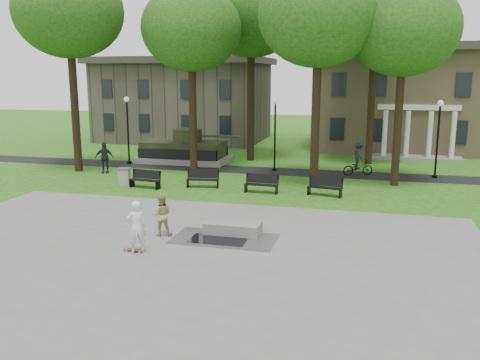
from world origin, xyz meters
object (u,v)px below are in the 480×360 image
object	(u,v)px
friend_watching	(161,215)
cyclist	(358,162)
park_bench_0	(145,179)
trash_bin	(124,176)
concrete_block	(233,228)
skateboarder	(136,227)

from	to	relation	value
friend_watching	cyclist	bearing A→B (deg)	-133.28
park_bench_0	trash_bin	size ratio (longest dim) A/B	1.92
concrete_block	park_bench_0	size ratio (longest dim) A/B	1.19
concrete_block	skateboarder	world-z (taller)	skateboarder
concrete_block	trash_bin	xyz separation A→B (m)	(-8.48, 7.40, 0.24)
concrete_block	park_bench_0	bearing A→B (deg)	135.08
trash_bin	friend_watching	bearing A→B (deg)	-54.99
concrete_block	cyclist	world-z (taller)	cyclist
skateboarder	trash_bin	bearing A→B (deg)	-95.98
friend_watching	cyclist	world-z (taller)	cyclist
concrete_block	skateboarder	distance (m)	4.09
concrete_block	park_bench_0	distance (m)	9.81
cyclist	park_bench_0	world-z (taller)	cyclist
skateboarder	friend_watching	distance (m)	2.04
park_bench_0	concrete_block	bearing A→B (deg)	-36.92
concrete_block	park_bench_0	world-z (taller)	park_bench_0
concrete_block	skateboarder	xyz separation A→B (m)	(-2.72, -2.97, 0.72)
concrete_block	friend_watching	xyz separation A→B (m)	(-2.64, -0.93, 0.61)
concrete_block	skateboarder	size ratio (longest dim) A/B	1.16
cyclist	park_bench_0	size ratio (longest dim) A/B	1.15
trash_bin	skateboarder	bearing A→B (deg)	-60.95
skateboarder	friend_watching	world-z (taller)	skateboarder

